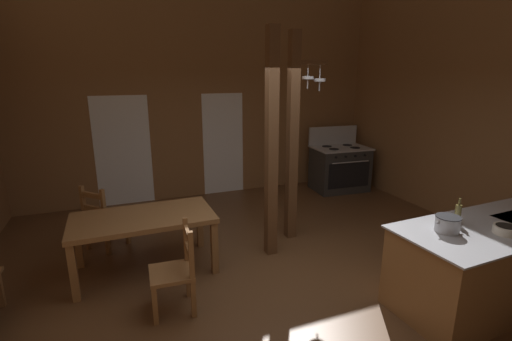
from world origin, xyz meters
name	(u,v)px	position (x,y,z in m)	size (l,w,h in m)	color
ground_plane	(283,288)	(0.00, 0.00, -0.05)	(7.85, 8.09, 0.10)	brown
wall_back	(203,79)	(0.00, 3.71, 2.33)	(7.85, 0.14, 4.65)	brown
glazed_door_back_left	(123,151)	(-1.59, 3.64, 1.02)	(1.00, 0.01, 2.05)	white
glazed_panel_back_right	(223,144)	(0.35, 3.64, 1.02)	(0.84, 0.01, 2.05)	white
kitchen_island	(487,264)	(1.90, -1.07, 0.45)	(2.20, 1.05, 0.90)	brown
stove_range	(339,168)	(2.70, 2.91, 0.48)	(1.19, 0.89, 1.32)	#2C2C2C
support_post_with_pot_rack	(294,135)	(0.69, 1.18, 1.58)	(0.58, 0.17, 3.00)	brown
support_post_center	(271,147)	(0.18, 0.81, 1.50)	(0.14, 0.14, 3.00)	brown
dining_table	(143,222)	(-1.48, 0.95, 0.65)	(1.71, 0.92, 0.74)	brown
ladderback_chair_near_window	(176,270)	(-1.24, 0.01, 0.45)	(0.46, 0.46, 0.95)	brown
ladderback_chair_by_post	(103,219)	(-1.97, 1.79, 0.45)	(0.62, 0.62, 0.95)	brown
stockpot_on_counter	(448,224)	(1.30, -1.01, 0.98)	(0.31, 0.24, 0.16)	#A8AAB2
mixing_bowl_on_counter	(506,230)	(1.80, -1.26, 0.94)	(0.23, 0.23, 0.08)	silver
bottle_tall_on_counter	(458,214)	(1.57, -0.90, 1.01)	(0.06, 0.06, 0.28)	brown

